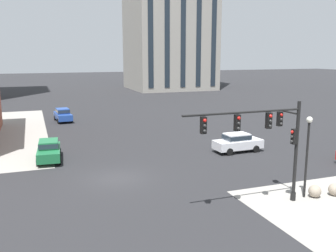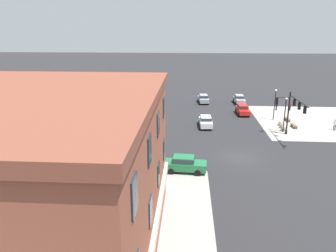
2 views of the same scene
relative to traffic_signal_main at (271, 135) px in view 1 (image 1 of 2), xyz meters
name	(u,v)px [view 1 (image 1 of 2)]	position (x,y,z in m)	size (l,w,h in m)	color
ground_plane	(117,178)	(-7.33, 7.44, -4.09)	(320.00, 320.00, 0.00)	#262628
traffic_signal_main	(271,135)	(0.00, 0.00, 0.00)	(7.41, 2.09, 6.01)	black
bollard_sphere_curb_a	(315,191)	(3.27, -0.24, -3.71)	(0.77, 0.77, 0.77)	gray
bollard_sphere_curb_b	(335,190)	(4.64, -0.43, -3.71)	(0.77, 0.77, 0.77)	gray
street_lamp_corner_near	(308,147)	(2.67, -0.01, -0.91)	(0.36, 0.36, 5.03)	black
car_main_northbound_near	(237,142)	(4.42, 10.93, -3.17)	(4.46, 2.02, 1.68)	silver
car_cross_eastbound	(49,150)	(-11.63, 13.83, -3.17)	(2.14, 4.52, 1.68)	#1E6B3D
car_cross_westbound	(63,114)	(-9.01, 32.35, -3.17)	(2.17, 4.53, 1.68)	#23479E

